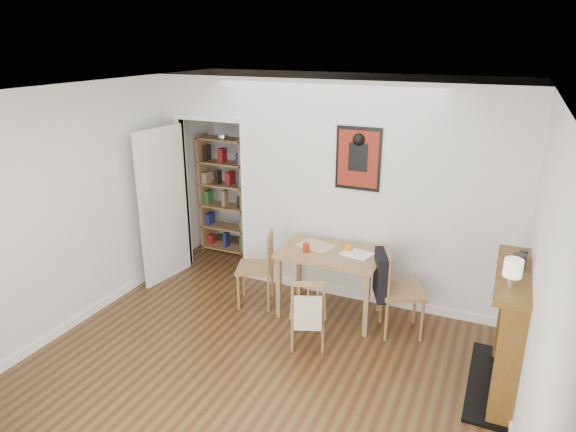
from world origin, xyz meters
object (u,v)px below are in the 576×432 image
at_px(fireplace, 511,328).
at_px(mantel_lamp, 513,270).
at_px(ceramic_jar_b, 523,255).
at_px(dining_table, 331,259).
at_px(red_glass, 306,247).
at_px(chair_right, 401,291).
at_px(ceramic_jar_a, 519,261).
at_px(chair_front, 308,310).
at_px(notebook, 357,254).
at_px(chair_left, 255,269).
at_px(bookshelf, 225,196).
at_px(orange_fruit, 349,248).

xyz_separation_m(fireplace, mantel_lamp, (-0.07, -0.30, 0.69)).
bearing_deg(fireplace, ceramic_jar_b, 87.12).
bearing_deg(dining_table, red_glass, -158.52).
relative_size(chair_right, red_glass, 9.70).
distance_m(mantel_lamp, ceramic_jar_a, 0.40).
height_order(dining_table, mantel_lamp, mantel_lamp).
xyz_separation_m(chair_front, notebook, (0.28, 0.74, 0.38)).
height_order(chair_left, ceramic_jar_b, ceramic_jar_b).
height_order(fireplace, ceramic_jar_a, ceramic_jar_a).
height_order(ceramic_jar_a, ceramic_jar_b, ceramic_jar_a).
distance_m(bookshelf, ceramic_jar_b, 4.26).
bearing_deg(fireplace, mantel_lamp, -103.27).
bearing_deg(ceramic_jar_b, chair_left, 175.59).
bearing_deg(dining_table, chair_left, -171.94).
xyz_separation_m(chair_front, ceramic_jar_b, (1.90, 0.36, 0.80)).
xyz_separation_m(bookshelf, ceramic_jar_b, (3.96, -1.53, 0.36)).
relative_size(dining_table, chair_left, 1.24).
xyz_separation_m(notebook, mantel_lamp, (1.53, -0.97, 0.52)).
xyz_separation_m(chair_front, orange_fruit, (0.17, 0.79, 0.42)).
bearing_deg(red_glass, ceramic_jar_a, -11.56).
height_order(chair_front, bookshelf, bookshelf).
xyz_separation_m(ceramic_jar_a, ceramic_jar_b, (0.03, 0.20, -0.02)).
height_order(chair_left, fireplace, fireplace).
bearing_deg(chair_front, ceramic_jar_a, 4.96).
distance_m(chair_right, ceramic_jar_a, 1.37).
relative_size(bookshelf, orange_fruit, 19.39).
bearing_deg(orange_fruit, red_glass, -155.71).
bearing_deg(mantel_lamp, dining_table, 153.07).
bearing_deg(ceramic_jar_a, chair_front, -175.04).
bearing_deg(fireplace, chair_right, 152.71).
relative_size(dining_table, bookshelf, 0.66).
relative_size(orange_fruit, ceramic_jar_b, 1.00).
height_order(chair_front, red_glass, red_glass).
distance_m(dining_table, orange_fruit, 0.24).
relative_size(chair_left, chair_right, 0.96).
distance_m(fireplace, notebook, 1.75).
bearing_deg(notebook, orange_fruit, 155.66).
height_order(chair_front, fireplace, fireplace).
relative_size(bookshelf, mantel_lamp, 7.50).
bearing_deg(ceramic_jar_b, dining_table, 169.84).
relative_size(chair_right, chair_front, 1.20).
relative_size(fireplace, ceramic_jar_a, 9.81).
height_order(dining_table, chair_front, chair_front).
relative_size(chair_left, ceramic_jar_a, 7.18).
xyz_separation_m(bookshelf, fireplace, (3.95, -1.81, -0.23)).
bearing_deg(red_glass, fireplace, -13.68).
height_order(chair_left, bookshelf, bookshelf).
bearing_deg(red_glass, chair_left, -177.81).
bearing_deg(orange_fruit, fireplace, -22.72).
distance_m(fireplace, orange_fruit, 1.87).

